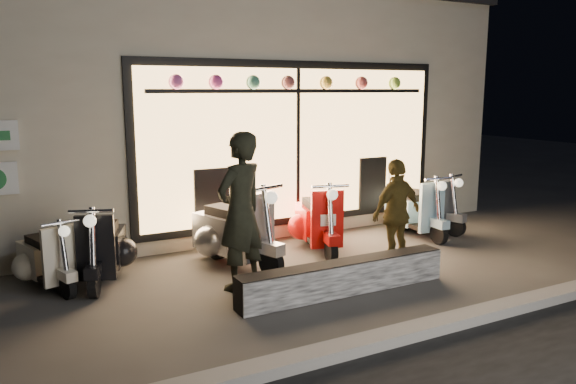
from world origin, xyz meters
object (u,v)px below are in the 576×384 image
Objects in this scene: scooter_red at (317,221)px; man at (240,211)px; graffiti_barrier at (344,277)px; scooter_silver at (230,231)px; woman at (396,213)px.

man is (-1.73, -1.09, 0.54)m from scooter_red.
graffiti_barrier is 1.94m from scooter_silver.
woman is (2.00, -1.18, 0.29)m from scooter_silver.
man is 2.27m from woman.
graffiti_barrier is at bearing 120.01° from man.
graffiti_barrier is at bearing 16.12° from woman.
woman is (0.53, -1.26, 0.32)m from scooter_red.
graffiti_barrier is at bearing -85.19° from scooter_silver.
graffiti_barrier is 2.00m from scooter_red.
graffiti_barrier is 1.48m from man.
man is 1.29× the size of woman.
scooter_red is 2.11m from man.
scooter_silver is 1.06× the size of woman.
graffiti_barrier is 1.73× the size of scooter_silver.
woman is at bearing -52.35° from scooter_red.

